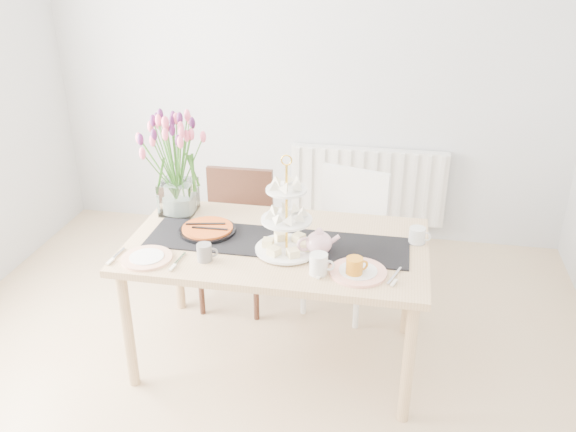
% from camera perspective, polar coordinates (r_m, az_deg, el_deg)
% --- Properties ---
extents(room_shell, '(4.50, 4.50, 4.50)m').
position_cam_1_polar(room_shell, '(2.56, -6.11, 2.70)').
color(room_shell, tan).
rests_on(room_shell, ground).
extents(radiator, '(1.20, 0.08, 0.60)m').
position_cam_1_polar(radiator, '(4.81, 7.46, 2.87)').
color(radiator, white).
rests_on(radiator, room_shell).
extents(dining_table, '(1.60, 0.90, 0.75)m').
position_cam_1_polar(dining_table, '(3.30, -1.04, -3.70)').
color(dining_table, tan).
rests_on(dining_table, ground).
extents(chair_brown, '(0.44, 0.44, 0.88)m').
position_cam_1_polar(chair_brown, '(3.97, -4.80, -1.08)').
color(chair_brown, '#341A13').
rests_on(chair_brown, ground).
extents(chair_white, '(0.55, 0.55, 0.90)m').
position_cam_1_polar(chair_white, '(3.92, 5.54, -1.29)').
color(chair_white, white).
rests_on(chair_white, ground).
extents(table_runner, '(1.40, 0.35, 0.01)m').
position_cam_1_polar(table_runner, '(3.26, -1.05, -2.47)').
color(table_runner, black).
rests_on(table_runner, dining_table).
extents(tulip_vase, '(0.71, 0.71, 0.61)m').
position_cam_1_polar(tulip_vase, '(3.53, -10.57, 6.13)').
color(tulip_vase, silver).
rests_on(tulip_vase, dining_table).
extents(cake_stand, '(0.33, 0.33, 0.48)m').
position_cam_1_polar(cake_stand, '(3.12, -0.13, -1.12)').
color(cake_stand, gold).
rests_on(cake_stand, dining_table).
extents(teapot, '(0.27, 0.24, 0.14)m').
position_cam_1_polar(teapot, '(3.12, 2.92, -2.54)').
color(teapot, white).
rests_on(teapot, dining_table).
extents(cream_jug, '(0.11, 0.11, 0.09)m').
position_cam_1_polar(cream_jug, '(3.32, 11.98, -1.78)').
color(cream_jug, silver).
rests_on(cream_jug, dining_table).
extents(tart_tin, '(0.31, 0.31, 0.04)m').
position_cam_1_polar(tart_tin, '(3.39, -7.53, -1.32)').
color(tart_tin, black).
rests_on(tart_tin, dining_table).
extents(mug_grey, '(0.09, 0.09, 0.09)m').
position_cam_1_polar(mug_grey, '(3.11, -7.84, -3.39)').
color(mug_grey, slate).
rests_on(mug_grey, dining_table).
extents(mug_white, '(0.10, 0.10, 0.11)m').
position_cam_1_polar(mug_white, '(2.96, 2.88, -4.51)').
color(mug_white, silver).
rests_on(mug_white, dining_table).
extents(mug_orange, '(0.11, 0.11, 0.10)m').
position_cam_1_polar(mug_orange, '(2.96, 6.23, -4.79)').
color(mug_orange, orange).
rests_on(mug_orange, dining_table).
extents(plate_left, '(0.28, 0.28, 0.01)m').
position_cam_1_polar(plate_left, '(3.19, -13.08, -3.85)').
color(plate_left, white).
rests_on(plate_left, dining_table).
extents(plate_right, '(0.36, 0.36, 0.01)m').
position_cam_1_polar(plate_right, '(3.00, 6.57, -5.23)').
color(plate_right, white).
rests_on(plate_right, dining_table).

